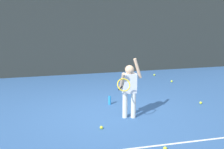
% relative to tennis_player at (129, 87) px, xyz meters
% --- Properties ---
extents(ground_plane, '(20.00, 20.00, 0.00)m').
position_rel_tennis_player_xyz_m(ground_plane, '(-0.41, 0.29, -0.73)').
color(ground_plane, '#335B93').
extents(court_line_baseline, '(9.00, 0.05, 0.00)m').
position_rel_tennis_player_xyz_m(court_line_baseline, '(-0.41, -1.47, -0.72)').
color(court_line_baseline, white).
rests_on(court_line_baseline, ground).
extents(back_fence_windscreen, '(13.76, 0.08, 2.92)m').
position_rel_tennis_player_xyz_m(back_fence_windscreen, '(-0.41, 4.84, 0.73)').
color(back_fence_windscreen, '#282D2B').
rests_on(back_fence_windscreen, ground).
extents(fence_post_1, '(0.09, 0.09, 3.07)m').
position_rel_tennis_player_xyz_m(fence_post_1, '(-0.41, 4.90, 0.81)').
color(fence_post_1, slate).
rests_on(fence_post_1, ground).
extents(tennis_player, '(0.70, 0.60, 1.35)m').
position_rel_tennis_player_xyz_m(tennis_player, '(0.00, 0.00, 0.00)').
color(tennis_player, silver).
rests_on(tennis_player, ground).
extents(water_bottle, '(0.07, 0.07, 0.22)m').
position_rel_tennis_player_xyz_m(water_bottle, '(-0.19, 1.05, -0.62)').
color(water_bottle, '#268CD8').
rests_on(water_bottle, ground).
extents(tennis_ball_0, '(0.07, 0.07, 0.07)m').
position_rel_tennis_player_xyz_m(tennis_ball_0, '(0.14, -1.67, -0.69)').
color(tennis_ball_0, '#CCE033').
rests_on(tennis_ball_0, ground).
extents(tennis_ball_1, '(0.07, 0.07, 0.07)m').
position_rel_tennis_player_xyz_m(tennis_ball_1, '(2.10, 0.49, -0.69)').
color(tennis_ball_1, '#CCE033').
rests_on(tennis_ball_1, ground).
extents(tennis_ball_5, '(0.07, 0.07, 0.07)m').
position_rel_tennis_player_xyz_m(tennis_ball_5, '(1.01, 3.07, -0.69)').
color(tennis_ball_5, '#CCE033').
rests_on(tennis_ball_5, ground).
extents(tennis_ball_6, '(0.07, 0.07, 0.07)m').
position_rel_tennis_player_xyz_m(tennis_ball_6, '(-0.74, -0.47, -0.69)').
color(tennis_ball_6, '#CCE033').
rests_on(tennis_ball_6, ground).
extents(tennis_ball_7, '(0.07, 0.07, 0.07)m').
position_rel_tennis_player_xyz_m(tennis_ball_7, '(2.19, 3.86, -0.69)').
color(tennis_ball_7, '#CCE033').
rests_on(tennis_ball_7, ground).
extents(tennis_ball_8, '(0.07, 0.07, 0.07)m').
position_rel_tennis_player_xyz_m(tennis_ball_8, '(2.37, 2.81, -0.69)').
color(tennis_ball_8, '#CCE033').
rests_on(tennis_ball_8, ground).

